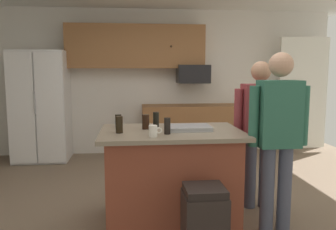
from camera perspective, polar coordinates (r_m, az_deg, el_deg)
floor at (r=3.95m, az=1.67°, el=-15.38°), size 7.04×7.04×0.00m
back_wall at (r=6.43m, az=-1.66°, el=5.42°), size 6.40×0.10×2.60m
french_door_window_panel at (r=6.77m, az=21.18°, el=3.33°), size 0.90×0.06×2.00m
cabinet_run_upper at (r=6.22m, az=-5.28°, el=11.08°), size 2.40×0.38×0.75m
cabinet_run_lower at (r=6.28m, az=4.07°, el=-2.45°), size 1.80×0.63×0.90m
refrigerator at (r=6.21m, az=-20.07°, el=1.36°), size 0.88×0.76×1.84m
microwave_over_range at (r=6.21m, az=4.12°, el=6.71°), size 0.56×0.40×0.32m
kitchen_island at (r=3.56m, az=0.52°, el=-9.88°), size 1.40×0.94×0.93m
person_guest_left at (r=3.93m, az=14.70°, el=-1.59°), size 0.57×0.22×1.62m
person_guest_right at (r=3.38m, az=17.62°, el=-2.40°), size 0.57×0.22×1.69m
glass_dark_ale at (r=3.34m, az=-8.00°, el=-1.58°), size 0.07×0.07×0.16m
glass_pilsner at (r=3.53m, az=-3.69°, el=-1.13°), size 0.07×0.07×0.15m
glass_short_whisky at (r=3.68m, az=-8.14°, el=-0.96°), size 0.06×0.06×0.13m
tumbler_amber at (r=3.25m, az=-0.12°, el=-1.82°), size 0.06×0.06×0.15m
mug_blue_stoneware at (r=3.13m, az=-2.40°, el=-2.64°), size 0.12×0.08×0.11m
glass_stout_tall at (r=3.67m, az=-1.97°, el=-0.72°), size 0.06×0.06×0.16m
serving_tray at (r=3.49m, az=3.35°, el=-2.12°), size 0.44×0.30×0.04m
trash_bin at (r=2.96m, az=5.94°, el=-17.23°), size 0.34×0.34×0.61m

